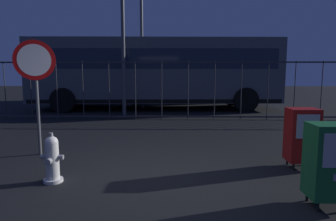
% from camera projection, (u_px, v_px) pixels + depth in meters
% --- Properties ---
extents(ground_plane, '(60.00, 60.00, 0.00)m').
position_uv_depth(ground_plane, '(147.00, 179.00, 4.55)').
color(ground_plane, black).
extents(fire_hydrant, '(0.33, 0.31, 0.75)m').
position_uv_depth(fire_hydrant, '(52.00, 159.00, 4.37)').
color(fire_hydrant, silver).
rests_on(fire_hydrant, ground_plane).
extents(newspaper_box_primary, '(0.48, 0.42, 1.02)m').
position_uv_depth(newspaper_box_primary, '(302.00, 135.00, 5.01)').
color(newspaper_box_primary, black).
rests_on(newspaper_box_primary, ground_plane).
extents(newspaper_box_secondary, '(0.48, 0.42, 1.02)m').
position_uv_depth(newspaper_box_secondary, '(329.00, 161.00, 3.54)').
color(newspaper_box_secondary, black).
rests_on(newspaper_box_secondary, ground_plane).
extents(stop_sign, '(0.71, 0.31, 2.23)m').
position_uv_depth(stop_sign, '(36.00, 73.00, 5.66)').
color(stop_sign, '#4C4F54').
rests_on(stop_sign, ground_plane).
extents(fence_barrier, '(18.03, 0.04, 2.00)m').
position_uv_depth(fence_barrier, '(162.00, 90.00, 10.08)').
color(fence_barrier, '#2D2D33').
rests_on(fence_barrier, ground_plane).
extents(bus_near, '(10.59, 3.09, 3.00)m').
position_uv_depth(bus_near, '(155.00, 70.00, 12.97)').
color(bus_near, '#4C5156').
rests_on(bus_near, ground_plane).
extents(bus_far, '(10.67, 3.45, 3.00)m').
position_uv_depth(bus_far, '(154.00, 70.00, 16.48)').
color(bus_far, '#19519E').
rests_on(bus_far, ground_plane).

